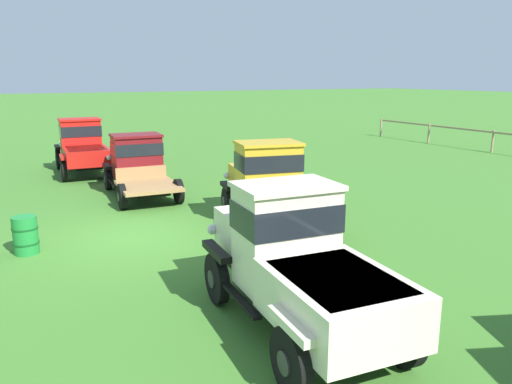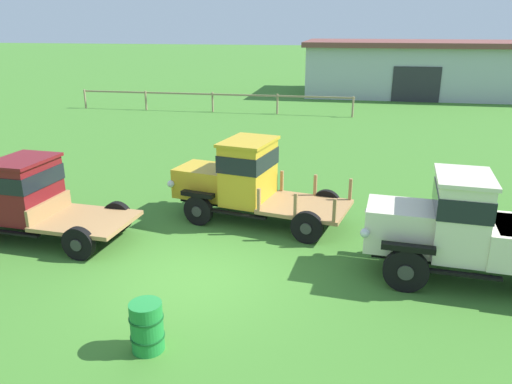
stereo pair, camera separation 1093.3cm
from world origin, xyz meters
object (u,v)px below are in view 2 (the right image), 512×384
at_px(vintage_truck_midrow_center, 243,179).
at_px(farm_shed, 457,68).
at_px(vintage_truck_far_side, 475,230).
at_px(vintage_truck_second_in_line, 22,196).
at_px(oil_drum_beside_row, 147,327).

bearing_deg(vintage_truck_midrow_center, farm_shed, 69.45).
height_order(vintage_truck_midrow_center, vintage_truck_far_side, vintage_truck_far_side).
xyz_separation_m(vintage_truck_second_in_line, vintage_truck_far_side, (10.72, -0.35, 0.07)).
bearing_deg(farm_shed, oil_drum_beside_row, -107.54).
relative_size(vintage_truck_midrow_center, vintage_truck_far_side, 1.08).
xyz_separation_m(vintage_truck_second_in_line, vintage_truck_midrow_center, (5.23, 2.22, 0.08)).
bearing_deg(oil_drum_beside_row, vintage_truck_midrow_center, 87.13).
distance_m(farm_shed, oil_drum_beside_row, 35.60).
height_order(farm_shed, vintage_truck_second_in_line, farm_shed).
xyz_separation_m(vintage_truck_far_side, oil_drum_beside_row, (-5.79, -3.57, -0.71)).
bearing_deg(vintage_truck_midrow_center, vintage_truck_far_side, -25.15).
height_order(farm_shed, vintage_truck_midrow_center, farm_shed).
relative_size(vintage_truck_second_in_line, oil_drum_beside_row, 5.50).
height_order(vintage_truck_midrow_center, oil_drum_beside_row, vintage_truck_midrow_center).
height_order(vintage_truck_second_in_line, vintage_truck_midrow_center, vintage_truck_midrow_center).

